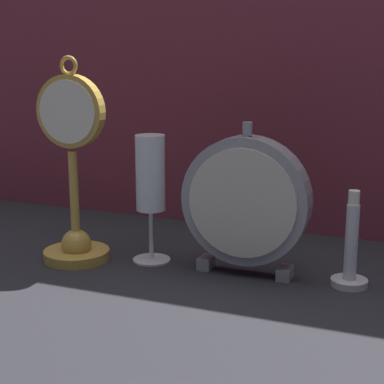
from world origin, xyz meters
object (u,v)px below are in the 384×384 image
Objects in this scene: pocket_watch_on_stand at (73,185)px; mantel_clock_silver at (246,202)px; brass_candlestick at (351,255)px; champagne_flute at (150,182)px.

pocket_watch_on_stand is 1.40× the size of mantel_clock_silver.
mantel_clock_silver is at bearing 8.12° from pocket_watch_on_stand.
pocket_watch_on_stand is 0.27m from mantel_clock_silver.
brass_candlestick is at bearing 6.51° from pocket_watch_on_stand.
pocket_watch_on_stand is at bearing -160.29° from champagne_flute.
mantel_clock_silver is 1.13× the size of champagne_flute.
pocket_watch_on_stand is at bearing -173.49° from brass_candlestick.
champagne_flute is 0.32m from brass_candlestick.
mantel_clock_silver is at bearing -176.33° from brass_candlestick.
pocket_watch_on_stand is 1.59× the size of champagne_flute.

